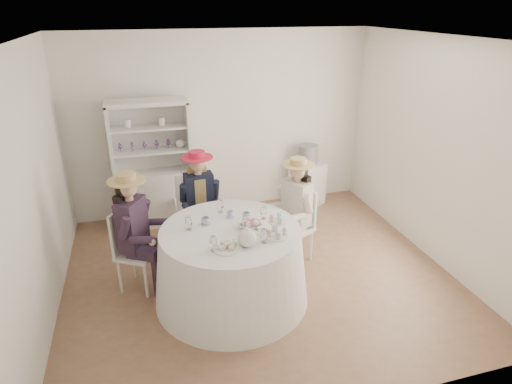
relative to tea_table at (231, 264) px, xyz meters
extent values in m
plane|color=brown|center=(0.40, 0.33, -0.42)|extent=(4.50, 4.50, 0.00)
plane|color=white|center=(0.40, 0.33, 2.28)|extent=(4.50, 4.50, 0.00)
plane|color=white|center=(0.40, 2.33, 0.93)|extent=(4.50, 0.00, 4.50)
plane|color=white|center=(0.40, -1.67, 0.93)|extent=(4.50, 0.00, 4.50)
plane|color=white|center=(-1.85, 0.33, 0.93)|extent=(0.00, 4.50, 4.50)
plane|color=white|center=(2.65, 0.33, 0.93)|extent=(0.00, 4.50, 4.50)
cone|color=white|center=(0.00, 0.00, -0.01)|extent=(1.68, 1.68, 0.83)
cylinder|color=white|center=(0.00, 0.00, 0.42)|extent=(1.48, 1.48, 0.02)
cube|color=silver|center=(-0.67, 2.03, -0.02)|extent=(1.10, 0.47, 0.81)
cube|color=silver|center=(-0.67, 2.21, 0.88)|extent=(1.08, 0.10, 0.99)
cube|color=silver|center=(-0.67, 2.03, 1.38)|extent=(1.10, 0.47, 0.05)
cube|color=silver|center=(-1.20, 2.03, 0.88)|extent=(0.06, 0.41, 0.99)
cube|color=silver|center=(-0.15, 2.03, 0.88)|extent=(0.06, 0.41, 0.99)
cube|color=silver|center=(-0.67, 2.03, 0.70)|extent=(1.03, 0.42, 0.03)
cube|color=silver|center=(-0.67, 2.03, 1.04)|extent=(1.03, 0.42, 0.03)
sphere|color=white|center=(-0.27, 2.03, 0.78)|extent=(0.13, 0.13, 0.13)
cube|color=silver|center=(1.72, 2.08, -0.08)|extent=(0.59, 0.59, 0.69)
cylinder|color=black|center=(1.72, 2.08, 0.41)|extent=(0.39, 0.39, 0.30)
cube|color=silver|center=(-0.97, 0.46, 0.03)|extent=(0.55, 0.55, 0.04)
cylinder|color=silver|center=(-0.91, 0.24, -0.20)|extent=(0.04, 0.04, 0.44)
cylinder|color=silver|center=(-0.75, 0.52, -0.20)|extent=(0.04, 0.04, 0.44)
cylinder|color=silver|center=(-1.19, 0.40, -0.20)|extent=(0.04, 0.04, 0.44)
cylinder|color=silver|center=(-1.03, 0.68, -0.20)|extent=(0.04, 0.04, 0.44)
cube|color=silver|center=(-1.12, 0.55, 0.30)|extent=(0.22, 0.34, 0.50)
cube|color=black|center=(-0.99, 0.47, 0.40)|extent=(0.35, 0.41, 0.58)
cube|color=black|center=(-0.91, 0.32, 0.11)|extent=(0.36, 0.28, 0.12)
cylinder|color=black|center=(-0.79, 0.25, -0.19)|extent=(0.10, 0.10, 0.46)
cylinder|color=black|center=(-1.06, 0.27, 0.47)|extent=(0.20, 0.17, 0.28)
cube|color=black|center=(-0.82, 0.48, 0.11)|extent=(0.36, 0.28, 0.12)
cylinder|color=black|center=(-0.70, 0.41, -0.19)|extent=(0.10, 0.10, 0.46)
cylinder|color=black|center=(-0.85, 0.63, 0.47)|extent=(0.20, 0.17, 0.28)
cylinder|color=#D8A889|center=(-0.99, 0.47, 0.71)|extent=(0.09, 0.09, 0.08)
sphere|color=#D8A889|center=(-0.99, 0.47, 0.82)|extent=(0.19, 0.19, 0.19)
sphere|color=black|center=(-1.02, 0.49, 0.80)|extent=(0.19, 0.19, 0.19)
cube|color=black|center=(-1.06, 0.51, 0.57)|extent=(0.19, 0.25, 0.38)
cylinder|color=tan|center=(-0.99, 0.47, 0.91)|extent=(0.40, 0.40, 0.01)
cylinder|color=tan|center=(-0.99, 0.47, 0.95)|extent=(0.20, 0.20, 0.08)
cube|color=silver|center=(-0.16, 1.06, 0.02)|extent=(0.41, 0.41, 0.04)
cylinder|color=silver|center=(-0.31, 0.90, -0.21)|extent=(0.04, 0.04, 0.43)
cylinder|color=silver|center=(0.00, 0.91, -0.21)|extent=(0.04, 0.04, 0.43)
cylinder|color=silver|center=(-0.32, 1.21, -0.21)|extent=(0.04, 0.04, 0.43)
cylinder|color=silver|center=(-0.01, 1.22, -0.21)|extent=(0.04, 0.04, 0.43)
cube|color=silver|center=(-0.17, 1.24, 0.28)|extent=(0.37, 0.05, 0.49)
cube|color=black|center=(-0.16, 1.08, 0.38)|extent=(0.36, 0.21, 0.57)
cube|color=tan|center=(-0.16, 1.08, 0.38)|extent=(0.15, 0.22, 0.49)
cube|color=black|center=(-0.24, 0.94, 0.09)|extent=(0.14, 0.34, 0.12)
cylinder|color=black|center=(-0.24, 0.80, -0.20)|extent=(0.10, 0.10, 0.45)
cylinder|color=black|center=(-0.36, 1.03, 0.45)|extent=(0.10, 0.17, 0.27)
cube|color=black|center=(-0.07, 0.95, 0.09)|extent=(0.14, 0.34, 0.12)
cylinder|color=black|center=(-0.06, 0.81, -0.20)|extent=(0.10, 0.10, 0.45)
cylinder|color=black|center=(0.04, 1.05, 0.45)|extent=(0.10, 0.17, 0.27)
cylinder|color=#D8A889|center=(-0.16, 1.08, 0.68)|extent=(0.09, 0.09, 0.08)
sphere|color=#D8A889|center=(-0.16, 1.08, 0.79)|extent=(0.19, 0.19, 0.19)
sphere|color=tan|center=(-0.16, 1.12, 0.77)|extent=(0.19, 0.19, 0.19)
cube|color=tan|center=(-0.17, 1.16, 0.54)|extent=(0.24, 0.09, 0.37)
cylinder|color=red|center=(-0.16, 1.08, 0.88)|extent=(0.39, 0.39, 0.01)
cylinder|color=red|center=(-0.16, 1.08, 0.92)|extent=(0.20, 0.20, 0.08)
cube|color=silver|center=(0.93, 0.54, 0.01)|extent=(0.52, 0.52, 0.04)
cylinder|color=silver|center=(0.72, 0.60, -0.21)|extent=(0.03, 0.03, 0.43)
cylinder|color=silver|center=(0.86, 0.33, -0.21)|extent=(0.03, 0.03, 0.43)
cylinder|color=silver|center=(1.00, 0.75, -0.21)|extent=(0.03, 0.03, 0.43)
cylinder|color=silver|center=(1.14, 0.47, -0.21)|extent=(0.03, 0.03, 0.43)
cube|color=silver|center=(1.08, 0.62, 0.27)|extent=(0.19, 0.34, 0.48)
cube|color=beige|center=(0.95, 0.55, 0.37)|extent=(0.33, 0.40, 0.56)
cube|color=beige|center=(0.79, 0.56, 0.09)|extent=(0.35, 0.26, 0.12)
cylinder|color=beige|center=(0.66, 0.50, -0.20)|extent=(0.10, 0.10, 0.45)
cylinder|color=beige|center=(0.82, 0.71, 0.44)|extent=(0.19, 0.15, 0.27)
cube|color=beige|center=(0.86, 0.41, 0.09)|extent=(0.35, 0.26, 0.12)
cylinder|color=beige|center=(0.74, 0.34, -0.20)|extent=(0.10, 0.10, 0.45)
cylinder|color=beige|center=(1.00, 0.35, 0.44)|extent=(0.19, 0.15, 0.27)
cylinder|color=#D8A889|center=(0.95, 0.55, 0.67)|extent=(0.09, 0.09, 0.08)
sphere|color=#D8A889|center=(0.95, 0.55, 0.78)|extent=(0.18, 0.18, 0.18)
sphere|color=black|center=(0.98, 0.57, 0.76)|extent=(0.18, 0.18, 0.18)
cube|color=black|center=(1.01, 0.58, 0.53)|extent=(0.18, 0.24, 0.37)
cylinder|color=tan|center=(0.95, 0.55, 0.86)|extent=(0.39, 0.39, 0.01)
cylinder|color=tan|center=(0.95, 0.55, 0.90)|extent=(0.19, 0.19, 0.08)
cube|color=silver|center=(-0.24, 1.61, 0.02)|extent=(0.40, 0.40, 0.04)
cylinder|color=silver|center=(-0.08, 1.76, -0.21)|extent=(0.04, 0.04, 0.43)
cylinder|color=silver|center=(-0.39, 1.77, -0.21)|extent=(0.04, 0.04, 0.43)
cylinder|color=silver|center=(-0.08, 1.45, -0.21)|extent=(0.04, 0.04, 0.43)
cylinder|color=silver|center=(-0.40, 1.45, -0.21)|extent=(0.04, 0.04, 0.43)
cube|color=silver|center=(-0.24, 1.43, 0.28)|extent=(0.37, 0.04, 0.49)
imported|color=white|center=(-0.23, 0.18, 0.47)|extent=(0.12, 0.12, 0.07)
imported|color=white|center=(0.06, 0.28, 0.46)|extent=(0.07, 0.07, 0.07)
imported|color=white|center=(0.22, 0.19, 0.46)|extent=(0.11, 0.11, 0.07)
imported|color=white|center=(0.20, -0.02, 0.46)|extent=(0.30, 0.30, 0.06)
sphere|color=pink|center=(0.27, -0.05, 0.51)|extent=(0.06, 0.06, 0.06)
sphere|color=white|center=(0.26, -0.02, 0.51)|extent=(0.06, 0.06, 0.06)
sphere|color=pink|center=(0.23, 0.00, 0.51)|extent=(0.06, 0.06, 0.06)
sphere|color=white|center=(0.20, 0.00, 0.51)|extent=(0.06, 0.06, 0.06)
sphere|color=pink|center=(0.18, -0.01, 0.51)|extent=(0.06, 0.06, 0.06)
sphere|color=white|center=(0.16, -0.04, 0.51)|extent=(0.06, 0.06, 0.06)
sphere|color=pink|center=(0.16, -0.07, 0.51)|extent=(0.06, 0.06, 0.06)
sphere|color=white|center=(0.18, -0.09, 0.51)|extent=(0.06, 0.06, 0.06)
sphere|color=pink|center=(0.20, -0.11, 0.51)|extent=(0.06, 0.06, 0.06)
sphere|color=white|center=(0.23, -0.10, 0.51)|extent=(0.06, 0.06, 0.06)
sphere|color=pink|center=(0.26, -0.08, 0.51)|extent=(0.06, 0.06, 0.06)
sphere|color=white|center=(0.09, -0.35, 0.51)|extent=(0.19, 0.19, 0.19)
cylinder|color=white|center=(0.21, -0.35, 0.52)|extent=(0.11, 0.03, 0.09)
cylinder|color=white|center=(0.09, -0.35, 0.60)|extent=(0.04, 0.04, 0.02)
cylinder|color=white|center=(-0.11, -0.36, 0.44)|extent=(0.29, 0.29, 0.01)
cube|color=beige|center=(-0.16, -0.38, 0.46)|extent=(0.07, 0.04, 0.03)
cube|color=beige|center=(-0.11, -0.36, 0.47)|extent=(0.08, 0.06, 0.03)
cube|color=beige|center=(-0.05, -0.34, 0.46)|extent=(0.08, 0.07, 0.03)
cube|color=beige|center=(-0.13, -0.32, 0.47)|extent=(0.08, 0.08, 0.03)
cube|color=beige|center=(-0.07, -0.41, 0.46)|extent=(0.07, 0.08, 0.03)
cylinder|color=white|center=(0.43, -0.26, 0.44)|extent=(0.25, 0.25, 0.01)
cylinder|color=white|center=(0.43, -0.26, 0.51)|extent=(0.02, 0.02, 0.17)
cylinder|color=white|center=(0.43, -0.26, 0.60)|extent=(0.19, 0.19, 0.01)
camera|label=1|loc=(-0.80, -3.84, 2.59)|focal=30.00mm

